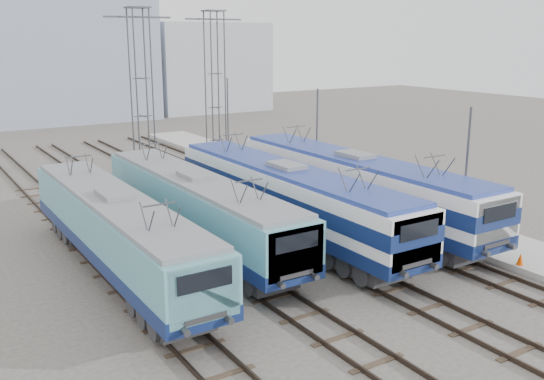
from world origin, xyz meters
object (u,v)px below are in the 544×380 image
Objects in this scene: safety_cone at (520,259)px; locomotive_far_left at (118,229)px; catenary_tower_east at (215,85)px; mast_rear at (228,122)px; mast_front at (465,180)px; catenary_tower_west at (142,91)px; locomotive_center_right at (288,195)px; locomotive_far_right at (357,183)px; mast_mid at (317,144)px; locomotive_center_left at (198,206)px.

locomotive_far_left is at bearing 149.37° from safety_cone.
catenary_tower_east is 1.71× the size of mast_rear.
catenary_tower_west is at bearing 113.27° from mast_front.
mast_front is at bearing 88.33° from safety_cone.
locomotive_far_right is (4.50, -0.02, 0.05)m from locomotive_center_right.
safety_cone is at bearing -56.00° from locomotive_center_right.
catenary_tower_west reaches higher than mast_mid.
mast_rear is at bearing 90.00° from mast_mid.
catenary_tower_west is 1.71× the size of mast_rear.
locomotive_center_right is 1.54× the size of catenary_tower_west.
locomotive_center_left is 1.45× the size of catenary_tower_east.
locomotive_far_left is at bearing -128.92° from catenary_tower_east.
locomotive_far_right reaches higher than safety_cone.
locomotive_center_right is 2.64× the size of mast_rear.
catenary_tower_east reaches higher than mast_front.
mast_mid is (10.85, 4.95, 1.32)m from locomotive_center_left.
locomotive_far_right is at bearing -106.63° from mast_mid.
safety_cone is at bearing -70.07° from catenary_tower_west.
locomotive_center_left is at bearing -99.86° from catenary_tower_west.
locomotive_center_left is 20.17m from mast_rear.
locomotive_far_left is 16.39m from mast_front.
mast_mid is at bearing 90.00° from mast_front.
locomotive_far_left is 13.50m from locomotive_far_right.
locomotive_center_right is at bearing -80.98° from catenary_tower_west.
locomotive_far_right is 2.70× the size of mast_rear.
mast_mid is 1.00× the size of mast_rear.
mast_rear reaches higher than safety_cone.
locomotive_center_right is 1.54× the size of catenary_tower_east.
catenary_tower_east is (13.25, 16.41, 4.47)m from locomotive_far_left.
catenary_tower_east is at bearing 17.10° from catenary_tower_west.
catenary_tower_west is (6.75, 14.41, 4.47)m from locomotive_far_left.
mast_front is 12.00m from mast_mid.
locomotive_center_right is at bearing 137.46° from mast_front.
safety_cone is (-0.10, -3.44, -2.93)m from mast_front.
catenary_tower_west is at bearing 115.44° from locomotive_far_right.
mast_rear is at bearing 90.00° from mast_front.
locomotive_center_left is 15.11m from safety_cone.
locomotive_far_right is at bearing -95.81° from mast_rear.
safety_cone is (6.25, -9.27, -1.78)m from locomotive_center_right.
mast_mid is (2.10, -10.00, -3.14)m from catenary_tower_east.
locomotive_far_left is 1.45× the size of catenary_tower_west.
mast_mid is at bearing -90.00° from mast_rear.
mast_rear is at bearing 50.18° from locomotive_far_left.
locomotive_center_left reaches higher than locomotive_far_left.
locomotive_center_left is at bearing 135.70° from safety_cone.
catenary_tower_east is at bearing 59.66° from locomotive_center_left.
catenary_tower_east reaches higher than locomotive_far_left.
locomotive_center_right is 14.98m from catenary_tower_west.
mast_mid reaches higher than locomotive_far_left.
locomotive_center_right is 11.32m from safety_cone.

